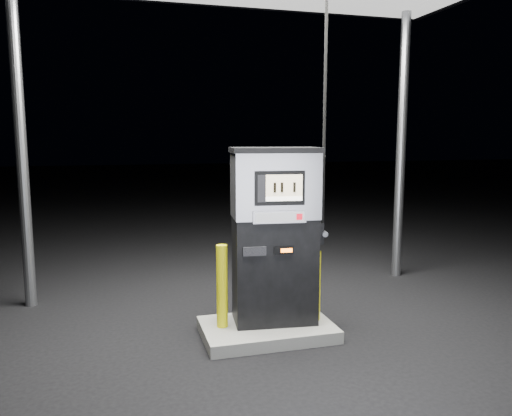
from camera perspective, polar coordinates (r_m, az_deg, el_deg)
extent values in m
plane|color=black|center=(6.38, 1.28, -14.35)|extent=(80.00, 80.00, 0.00)
cube|color=slate|center=(6.35, 1.28, -13.72)|extent=(1.60, 1.00, 0.15)
cylinder|color=gray|center=(7.75, -25.24, 5.97)|extent=(0.16, 0.16, 4.50)
cylinder|color=gray|center=(8.98, 16.24, 6.61)|extent=(0.16, 0.16, 4.50)
cube|color=black|center=(6.24, 2.10, -7.03)|extent=(1.06, 0.68, 1.31)
cube|color=#A8A8AF|center=(6.05, 2.15, 2.62)|extent=(1.08, 0.71, 0.79)
cube|color=black|center=(6.03, 2.17, 6.65)|extent=(1.13, 0.75, 0.06)
cube|color=black|center=(5.76, 2.75, 2.28)|extent=(0.59, 0.10, 0.40)
cube|color=beige|center=(5.75, 3.24, 2.58)|extent=(0.43, 0.05, 0.25)
cube|color=white|center=(5.76, 3.23, 1.07)|extent=(0.43, 0.05, 0.05)
cube|color=#A8A8AF|center=(5.80, 2.72, -1.03)|extent=(0.63, 0.10, 0.15)
cube|color=gray|center=(5.78, 2.76, -1.06)|extent=(0.57, 0.07, 0.11)
cube|color=red|center=(5.83, 4.99, -1.00)|extent=(0.07, 0.01, 0.07)
cube|color=black|center=(5.89, 3.19, -4.85)|extent=(0.23, 0.05, 0.09)
cube|color=orange|center=(5.88, 3.52, -4.86)|extent=(0.14, 0.02, 0.05)
cube|color=black|center=(5.82, -0.15, -4.98)|extent=(0.27, 0.06, 0.11)
cube|color=black|center=(6.27, 7.08, -2.83)|extent=(0.13, 0.20, 0.26)
cylinder|color=gray|center=(6.29, 7.63, -2.81)|extent=(0.10, 0.24, 0.07)
cylinder|color=black|center=(6.14, 7.90, 13.37)|extent=(0.04, 0.04, 3.26)
cylinder|color=yellow|center=(6.09, -3.91, -8.90)|extent=(0.16, 0.16, 1.01)
cylinder|color=yellow|center=(6.37, 6.85, -8.79)|extent=(0.15, 0.15, 0.88)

